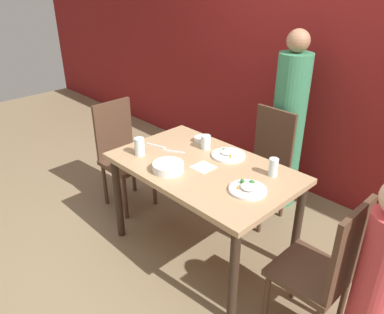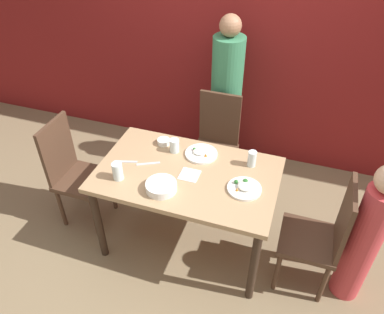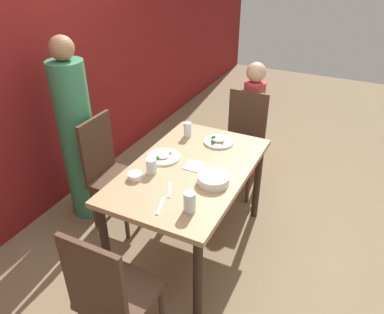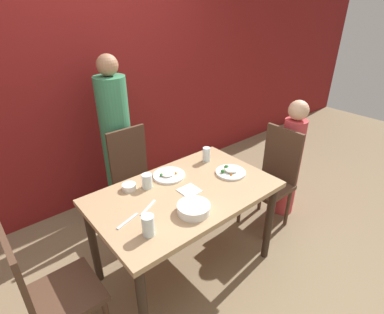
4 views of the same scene
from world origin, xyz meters
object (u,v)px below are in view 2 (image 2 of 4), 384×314
object	(u,v)px
person_child	(365,239)
bowl_curry	(161,186)
glass_water_tall	(174,145)
person_adult	(225,105)
plate_rice_adult	(244,188)
chair_adult_spot	(216,143)
chair_child_spot	(321,235)

from	to	relation	value
person_child	bowl_curry	bearing A→B (deg)	-173.10
glass_water_tall	person_adult	bearing A→B (deg)	77.06
bowl_curry	plate_rice_adult	xyz separation A→B (m)	(0.55, 0.19, -0.02)
person_child	bowl_curry	world-z (taller)	person_child
plate_rice_adult	glass_water_tall	bearing A→B (deg)	157.53
chair_adult_spot	person_child	xyz separation A→B (m)	(1.27, -0.82, 0.07)
chair_child_spot	person_adult	size ratio (longest dim) A/B	0.61
chair_child_spot	bowl_curry	bearing A→B (deg)	-81.46
person_child	glass_water_tall	world-z (taller)	person_child
person_adult	glass_water_tall	bearing A→B (deg)	-102.94
chair_child_spot	plate_rice_adult	distance (m)	0.63
chair_adult_spot	plate_rice_adult	xyz separation A→B (m)	(0.43, -0.80, 0.26)
plate_rice_adult	person_child	bearing A→B (deg)	-1.41
person_adult	chair_child_spot	bearing A→B (deg)	-48.40
person_child	plate_rice_adult	bearing A→B (deg)	178.59
chair_child_spot	glass_water_tall	size ratio (longest dim) A/B	8.98
bowl_curry	glass_water_tall	size ratio (longest dim) A/B	2.00
chair_child_spot	chair_adult_spot	bearing A→B (deg)	-129.31
chair_adult_spot	bowl_curry	xyz separation A→B (m)	(-0.12, -0.99, 0.28)
chair_child_spot	glass_water_tall	distance (m)	1.27
chair_child_spot	glass_water_tall	xyz separation A→B (m)	(-1.20, 0.28, 0.30)
person_adult	person_child	size ratio (longest dim) A/B	1.32
chair_child_spot	person_child	bearing A→B (deg)	90.00
chair_adult_spot	bowl_curry	distance (m)	1.04
person_child	bowl_curry	xyz separation A→B (m)	(-1.40, -0.17, 0.21)
person_child	glass_water_tall	size ratio (longest dim) A/B	11.09
person_child	person_adult	bearing A→B (deg)	138.42
bowl_curry	glass_water_tall	bearing A→B (deg)	99.09
person_adult	glass_water_tall	size ratio (longest dim) A/B	14.68
chair_child_spot	glass_water_tall	world-z (taller)	chair_child_spot
person_adult	glass_water_tall	xyz separation A→B (m)	(-0.20, -0.85, 0.07)
person_adult	glass_water_tall	world-z (taller)	person_adult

